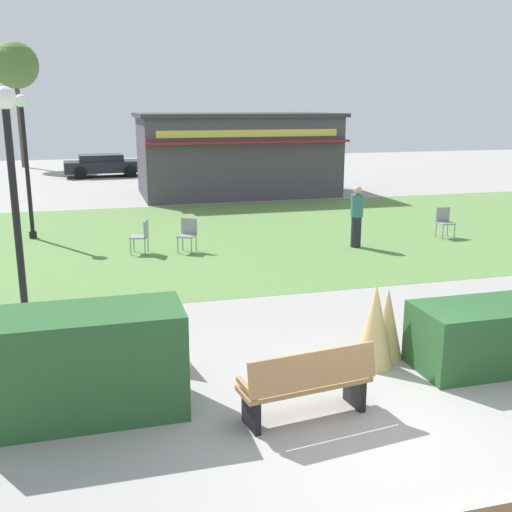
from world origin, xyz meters
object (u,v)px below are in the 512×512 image
object	(u,v)px
parked_car_center_slot	(191,163)
lamppost_far	(25,149)
person_standing	(357,216)
parked_car_west_slot	(103,165)
cafe_chair_east	(142,234)
cafe_chair_center	(188,232)
park_bench	(308,383)
cafe_chair_west	(444,220)
tree_left_bg	(15,66)
food_kiosk	(236,154)
parked_car_east_slot	(272,161)
lamppost_mid	(13,184)

from	to	relation	value
parked_car_center_slot	lamppost_far	bearing A→B (deg)	-114.76
person_standing	parked_car_west_slot	world-z (taller)	person_standing
cafe_chair_east	parked_car_west_slot	xyz separation A→B (m)	(-0.52, 18.49, 0.12)
cafe_chair_east	cafe_chair_center	world-z (taller)	same
park_bench	parked_car_center_slot	distance (m)	28.03
park_bench	person_standing	size ratio (longest dim) A/B	1.04
cafe_chair_east	cafe_chair_center	xyz separation A→B (m)	(1.19, -0.11, 0.00)
cafe_chair_west	tree_left_bg	world-z (taller)	tree_left_bg
lamppost_far	cafe_chair_west	size ratio (longest dim) A/B	4.62
food_kiosk	parked_car_west_slot	distance (m)	10.09
lamppost_far	person_standing	size ratio (longest dim) A/B	2.44
lamppost_far	parked_car_west_slot	world-z (taller)	lamppost_far
cafe_chair_west	parked_car_east_slot	size ratio (longest dim) A/B	0.21
parked_car_east_slot	cafe_chair_east	bearing A→B (deg)	-116.18
cafe_chair_west	parked_car_east_slot	xyz separation A→B (m)	(0.30, 18.81, 0.12)
food_kiosk	person_standing	world-z (taller)	food_kiosk
parked_car_center_slot	tree_left_bg	distance (m)	12.76
cafe_chair_center	lamppost_far	bearing A→B (deg)	145.37
tree_left_bg	parked_car_east_slot	bearing A→B (deg)	-24.53
cafe_chair_center	parked_car_west_slot	bearing A→B (deg)	95.26
parked_car_center_slot	parked_car_east_slot	world-z (taller)	same
lamppost_mid	lamppost_far	xyz separation A→B (m)	(-0.55, 8.23, 0.00)
food_kiosk	cafe_chair_west	world-z (taller)	food_kiosk
cafe_chair_center	parked_car_west_slot	size ratio (longest dim) A/B	0.21
lamppost_far	parked_car_center_slot	world-z (taller)	lamppost_far
park_bench	cafe_chair_west	bearing A→B (deg)	50.13
lamppost_mid	tree_left_bg	distance (m)	30.82
person_standing	cafe_chair_east	bearing A→B (deg)	-179.55
cafe_chair_west	cafe_chair_center	size ratio (longest dim) A/B	1.00
lamppost_mid	food_kiosk	bearing A→B (deg)	64.61
park_bench	cafe_chair_east	size ratio (longest dim) A/B	1.97
food_kiosk	person_standing	bearing A→B (deg)	-85.87
food_kiosk	parked_car_center_slot	xyz separation A→B (m)	(-0.68, 8.39, -1.11)
lamppost_far	person_standing	distance (m)	9.57
cafe_chair_center	parked_car_east_slot	distance (m)	20.22
cafe_chair_center	person_standing	size ratio (longest dim) A/B	0.53
parked_car_east_slot	tree_left_bg	distance (m)	16.65
park_bench	cafe_chair_east	xyz separation A→B (m)	(-1.23, 9.37, 0.05)
parked_car_east_slot	lamppost_far	bearing A→B (deg)	-127.47
person_standing	tree_left_bg	world-z (taller)	tree_left_bg
park_bench	parked_car_center_slot	xyz separation A→B (m)	(3.07, 27.86, 0.16)
food_kiosk	parked_car_east_slot	size ratio (longest dim) A/B	2.01
cafe_chair_west	parked_car_east_slot	bearing A→B (deg)	89.07
cafe_chair_west	park_bench	bearing A→B (deg)	-129.87
lamppost_far	food_kiosk	size ratio (longest dim) A/B	0.48
cafe_chair_west	cafe_chair_east	size ratio (longest dim) A/B	1.00
park_bench	parked_car_east_slot	world-z (taller)	parked_car_east_slot
lamppost_mid	parked_car_center_slot	xyz separation A→B (m)	(6.71, 23.96, -1.95)
parked_car_center_slot	cafe_chair_east	bearing A→B (deg)	-103.06
lamppost_mid	park_bench	bearing A→B (deg)	-46.94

